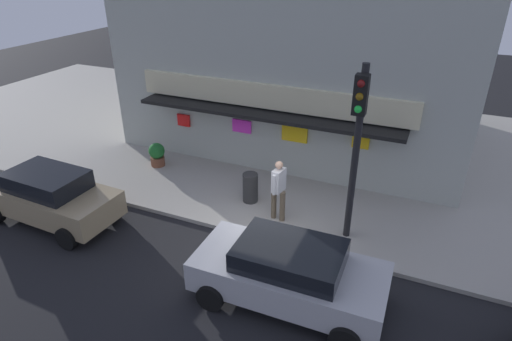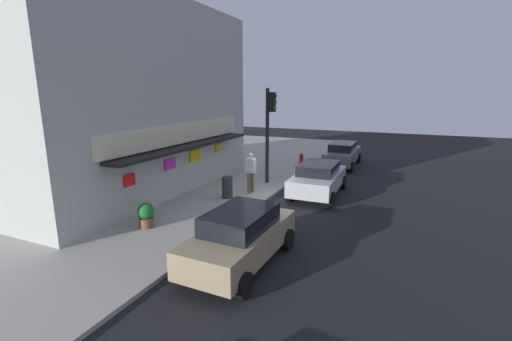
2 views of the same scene
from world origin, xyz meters
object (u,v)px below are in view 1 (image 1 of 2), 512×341
(trash_can, at_px, (250,188))
(parked_car_tan, at_px, (50,196))
(pedestrian, at_px, (279,188))
(potted_plant_by_doorway, at_px, (157,154))
(traffic_light, at_px, (357,134))
(parked_car_silver, at_px, (289,272))

(trash_can, relative_size, parked_car_tan, 0.23)
(pedestrian, relative_size, potted_plant_by_doorway, 2.16)
(potted_plant_by_doorway, bearing_deg, parked_car_tan, -101.66)
(trash_can, bearing_deg, pedestrian, -27.67)
(potted_plant_by_doorway, xyz_separation_m, parked_car_tan, (-0.83, -4.04, 0.24))
(potted_plant_by_doorway, bearing_deg, trash_can, -12.60)
(trash_can, relative_size, pedestrian, 0.50)
(trash_can, relative_size, potted_plant_by_doorway, 1.09)
(traffic_light, height_order, pedestrian, traffic_light)
(trash_can, height_order, potted_plant_by_doorway, trash_can)
(traffic_light, bearing_deg, pedestrian, 177.22)
(pedestrian, bearing_deg, traffic_light, -2.78)
(pedestrian, height_order, parked_car_silver, pedestrian)
(traffic_light, bearing_deg, parked_car_silver, -104.18)
(trash_can, bearing_deg, traffic_light, -12.46)
(pedestrian, xyz_separation_m, parked_car_tan, (-6.12, -2.51, -0.35))
(parked_car_tan, bearing_deg, parked_car_silver, -2.49)
(traffic_light, bearing_deg, parked_car_tan, -163.56)
(parked_car_silver, xyz_separation_m, parked_car_tan, (-7.46, 0.33, 0.03))
(parked_car_tan, bearing_deg, potted_plant_by_doorway, 78.34)
(parked_car_silver, bearing_deg, potted_plant_by_doorway, 146.67)
(traffic_light, xyz_separation_m, trash_can, (-3.18, 0.70, -2.59))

